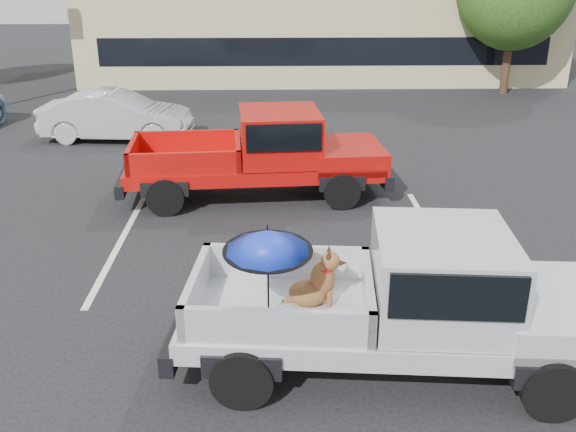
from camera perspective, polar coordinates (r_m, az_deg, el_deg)
name	(u,v)px	position (r m, az deg, el deg)	size (l,w,h in m)	color
ground	(280,292)	(10.37, -0.69, -6.79)	(90.00, 90.00, 0.00)	black
stripe_left	(120,242)	(12.50, -14.70, -2.29)	(0.12, 5.00, 0.01)	silver
stripe_right	(436,239)	(12.55, 13.03, -2.04)	(0.12, 5.00, 0.01)	silver
motel_building	(319,0)	(30.20, 2.76, 18.60)	(20.40, 8.40, 6.30)	#C8B585
silver_pickup	(420,295)	(8.29, 11.65, -6.91)	(5.83, 2.48, 2.06)	black
red_pickup	(272,150)	(14.18, -1.44, 5.86)	(5.98, 2.51, 1.93)	black
silver_sedan	(116,116)	(19.54, -15.01, 8.61)	(1.50, 4.31, 1.42)	#B5B8BD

